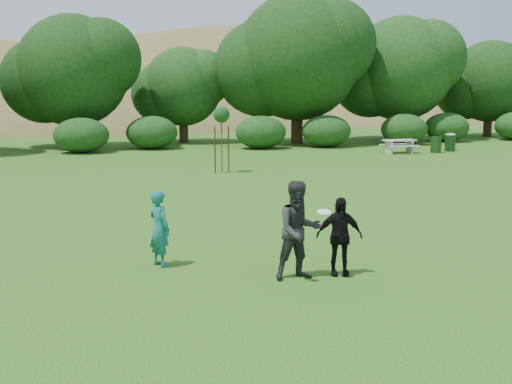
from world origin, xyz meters
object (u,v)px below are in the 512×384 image
player_black (339,236)px  sapling (222,116)px  trash_can_lidded (450,142)px  trash_can_near (436,145)px  player_grey (299,230)px  player_teal (159,228)px  picnic_table (399,144)px

player_black → sapling: sapling is taller
sapling → trash_can_lidded: size_ratio=2.71×
trash_can_near → sapling: 14.66m
sapling → trash_can_lidded: (14.87, 5.74, -1.88)m
player_grey → trash_can_near: player_grey is taller
player_teal → player_black: (3.27, -1.59, -0.02)m
player_black → sapling: size_ratio=0.54×
sapling → picnic_table: (11.50, 5.52, -1.90)m
picnic_table → trash_can_lidded: bearing=3.8°
player_teal → sapling: 14.76m
player_grey → picnic_table: 25.10m
trash_can_lidded → player_teal: bearing=-134.6°
player_black → player_teal: bearing=167.5°
player_teal → picnic_table: size_ratio=0.87×
player_grey → trash_can_near: 26.01m
player_teal → picnic_table: 25.22m
player_teal → trash_can_near: size_ratio=1.74×
sapling → trash_can_lidded: sapling is taller
player_black → picnic_table: 24.62m
sapling → picnic_table: bearing=25.6°
trash_can_lidded → player_black: bearing=-127.2°
sapling → player_black: bearing=-94.7°
player_black → picnic_table: size_ratio=0.85×
player_teal → trash_can_lidded: player_teal is taller
trash_can_near → trash_can_lidded: size_ratio=0.86×
trash_can_near → player_black: bearing=-125.7°
sapling → picnic_table: sapling is taller
trash_can_near → picnic_table: bearing=170.2°
trash_can_near → sapling: (-13.58, -5.16, 1.97)m
player_black → sapling: 15.67m
player_grey → player_black: player_grey is taller
player_teal → player_grey: 2.92m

